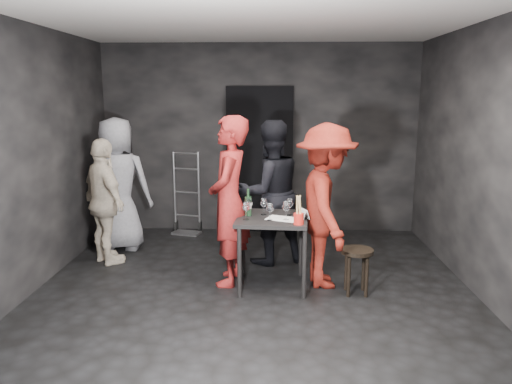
{
  "coord_description": "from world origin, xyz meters",
  "views": [
    {
      "loc": [
        0.2,
        -4.7,
        2.01
      ],
      "look_at": [
        0.02,
        0.25,
        1.02
      ],
      "focal_mm": 35.0,
      "sensor_mm": 36.0,
      "label": 1
    }
  ],
  "objects_px": {
    "wine_bottle": "(248,205)",
    "breadstick_cup": "(299,210)",
    "tasting_table": "(272,226)",
    "bystander_cream": "(105,202)",
    "man_maroon": "(326,195)",
    "stool": "(357,259)",
    "hand_truck": "(187,218)",
    "server_red": "(229,185)",
    "bystander_grey": "(118,175)",
    "woman_black": "(270,183)"
  },
  "relations": [
    {
      "from": "breadstick_cup",
      "to": "woman_black",
      "type": "bearing_deg",
      "value": 105.24
    },
    {
      "from": "tasting_table",
      "to": "breadstick_cup",
      "type": "relative_size",
      "value": 2.46
    },
    {
      "from": "server_red",
      "to": "man_maroon",
      "type": "xyz_separation_m",
      "value": [
        1.01,
        -0.03,
        -0.09
      ]
    },
    {
      "from": "hand_truck",
      "to": "man_maroon",
      "type": "height_order",
      "value": "man_maroon"
    },
    {
      "from": "stool",
      "to": "bystander_cream",
      "type": "distance_m",
      "value": 2.97
    },
    {
      "from": "woman_black",
      "to": "wine_bottle",
      "type": "xyz_separation_m",
      "value": [
        -0.22,
        -0.73,
        -0.11
      ]
    },
    {
      "from": "wine_bottle",
      "to": "woman_black",
      "type": "bearing_deg",
      "value": 73.11
    },
    {
      "from": "wine_bottle",
      "to": "tasting_table",
      "type": "bearing_deg",
      "value": -9.77
    },
    {
      "from": "hand_truck",
      "to": "server_red",
      "type": "height_order",
      "value": "server_red"
    },
    {
      "from": "server_red",
      "to": "woman_black",
      "type": "relative_size",
      "value": 1.1
    },
    {
      "from": "bystander_cream",
      "to": "breadstick_cup",
      "type": "bearing_deg",
      "value": -156.13
    },
    {
      "from": "man_maroon",
      "to": "wine_bottle",
      "type": "xyz_separation_m",
      "value": [
        -0.81,
        -0.02,
        -0.11
      ]
    },
    {
      "from": "wine_bottle",
      "to": "breadstick_cup",
      "type": "xyz_separation_m",
      "value": [
        0.51,
        -0.33,
        0.03
      ]
    },
    {
      "from": "bystander_cream",
      "to": "man_maroon",
      "type": "bearing_deg",
      "value": -146.29
    },
    {
      "from": "woman_black",
      "to": "breadstick_cup",
      "type": "relative_size",
      "value": 6.33
    },
    {
      "from": "woman_black",
      "to": "bystander_grey",
      "type": "relative_size",
      "value": 0.99
    },
    {
      "from": "bystander_grey",
      "to": "woman_black",
      "type": "bearing_deg",
      "value": 169.17
    },
    {
      "from": "stool",
      "to": "server_red",
      "type": "distance_m",
      "value": 1.51
    },
    {
      "from": "hand_truck",
      "to": "server_red",
      "type": "relative_size",
      "value": 0.56
    },
    {
      "from": "stool",
      "to": "man_maroon",
      "type": "height_order",
      "value": "man_maroon"
    },
    {
      "from": "woman_black",
      "to": "wine_bottle",
      "type": "relative_size",
      "value": 6.76
    },
    {
      "from": "hand_truck",
      "to": "stool",
      "type": "xyz_separation_m",
      "value": [
        2.1,
        -2.19,
        0.15
      ]
    },
    {
      "from": "stool",
      "to": "man_maroon",
      "type": "relative_size",
      "value": 0.24
    },
    {
      "from": "tasting_table",
      "to": "hand_truck",
      "type": "bearing_deg",
      "value": 121.79
    },
    {
      "from": "hand_truck",
      "to": "tasting_table",
      "type": "bearing_deg",
      "value": -44.05
    },
    {
      "from": "server_red",
      "to": "bystander_grey",
      "type": "xyz_separation_m",
      "value": [
        -1.52,
        1.11,
        -0.08
      ]
    },
    {
      "from": "tasting_table",
      "to": "woman_black",
      "type": "bearing_deg",
      "value": 92.25
    },
    {
      "from": "breadstick_cup",
      "to": "tasting_table",
      "type": "bearing_deg",
      "value": 131.9
    },
    {
      "from": "bystander_grey",
      "to": "wine_bottle",
      "type": "relative_size",
      "value": 6.82
    },
    {
      "from": "man_maroon",
      "to": "bystander_grey",
      "type": "relative_size",
      "value": 1.0
    },
    {
      "from": "tasting_table",
      "to": "bystander_cream",
      "type": "xyz_separation_m",
      "value": [
        -1.97,
        0.65,
        0.09
      ]
    },
    {
      "from": "man_maroon",
      "to": "bystander_grey",
      "type": "xyz_separation_m",
      "value": [
        -2.53,
        1.14,
        0.0
      ]
    },
    {
      "from": "tasting_table",
      "to": "woman_black",
      "type": "distance_m",
      "value": 0.83
    },
    {
      "from": "bystander_grey",
      "to": "breadstick_cup",
      "type": "distance_m",
      "value": 2.69
    },
    {
      "from": "server_red",
      "to": "bystander_cream",
      "type": "bearing_deg",
      "value": -105.76
    },
    {
      "from": "stool",
      "to": "server_red",
      "type": "height_order",
      "value": "server_red"
    },
    {
      "from": "bystander_cream",
      "to": "wine_bottle",
      "type": "distance_m",
      "value": 1.83
    },
    {
      "from": "bystander_cream",
      "to": "bystander_grey",
      "type": "xyz_separation_m",
      "value": [
        -0.01,
        0.55,
        0.23
      ]
    },
    {
      "from": "hand_truck",
      "to": "stool",
      "type": "height_order",
      "value": "hand_truck"
    },
    {
      "from": "tasting_table",
      "to": "bystander_cream",
      "type": "height_order",
      "value": "bystander_cream"
    },
    {
      "from": "stool",
      "to": "breadstick_cup",
      "type": "xyz_separation_m",
      "value": [
        -0.6,
        -0.1,
        0.52
      ]
    },
    {
      "from": "woman_black",
      "to": "stool",
      "type": "bearing_deg",
      "value": 108.73
    },
    {
      "from": "man_maroon",
      "to": "wine_bottle",
      "type": "height_order",
      "value": "man_maroon"
    },
    {
      "from": "breadstick_cup",
      "to": "man_maroon",
      "type": "bearing_deg",
      "value": 49.73
    },
    {
      "from": "hand_truck",
      "to": "breadstick_cup",
      "type": "height_order",
      "value": "hand_truck"
    },
    {
      "from": "stool",
      "to": "wine_bottle",
      "type": "bearing_deg",
      "value": 168.39
    },
    {
      "from": "wine_bottle",
      "to": "breadstick_cup",
      "type": "distance_m",
      "value": 0.61
    },
    {
      "from": "server_red",
      "to": "woman_black",
      "type": "height_order",
      "value": "server_red"
    },
    {
      "from": "stool",
      "to": "wine_bottle",
      "type": "height_order",
      "value": "wine_bottle"
    },
    {
      "from": "tasting_table",
      "to": "server_red",
      "type": "distance_m",
      "value": 0.62
    }
  ]
}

